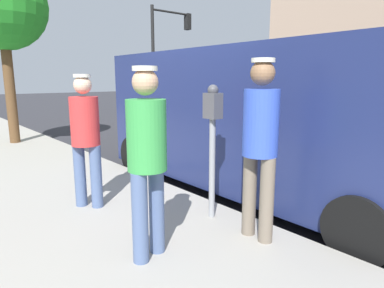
{
  "coord_description": "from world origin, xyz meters",
  "views": [
    {
      "loc": [
        3.91,
        3.61,
        1.73
      ],
      "look_at": [
        1.65,
        0.94,
        1.05
      ],
      "focal_mm": 31.44,
      "sensor_mm": 36.0,
      "label": 1
    }
  ],
  "objects": [
    {
      "name": "pedestrian_in_red",
      "position": [
        2.3,
        -0.29,
        1.08
      ],
      "size": [
        0.34,
        0.34,
        1.64
      ],
      "color": "#4C608C",
      "rests_on": "sidewalk_slab"
    },
    {
      "name": "street_tree",
      "position": [
        1.93,
        -5.66,
        3.4
      ],
      "size": [
        2.08,
        2.08,
        4.33
      ],
      "color": "brown",
      "rests_on": "sidewalk_slab"
    },
    {
      "name": "traffic_light_corner",
      "position": [
        -6.44,
        -10.57,
        3.52
      ],
      "size": [
        2.48,
        0.42,
        5.2
      ],
      "color": "black",
      "rests_on": "ground"
    },
    {
      "name": "parked_van",
      "position": [
        -0.15,
        0.33,
        1.15
      ],
      "size": [
        2.14,
        5.21,
        2.15
      ],
      "color": "navy",
      "rests_on": "ground"
    },
    {
      "name": "pedestrian_in_green",
      "position": [
        2.4,
        1.23,
        1.11
      ],
      "size": [
        0.35,
        0.34,
        1.68
      ],
      "color": "#4C608C",
      "rests_on": "sidewalk_slab"
    },
    {
      "name": "pedestrian_in_blue",
      "position": [
        1.36,
        1.62,
        1.17
      ],
      "size": [
        0.34,
        0.36,
        1.77
      ],
      "color": "#726656",
      "rests_on": "sidewalk_slab"
    },
    {
      "name": "parking_meter_near",
      "position": [
        1.35,
        0.94,
        1.18
      ],
      "size": [
        0.14,
        0.18,
        1.52
      ],
      "color": "gray",
      "rests_on": "sidewalk_slab"
    },
    {
      "name": "ground_plane",
      "position": [
        0.0,
        0.0,
        0.0
      ],
      "size": [
        80.0,
        80.0,
        0.0
      ],
      "primitive_type": "plane",
      "color": "#2D2D33"
    }
  ]
}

